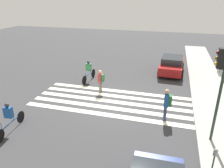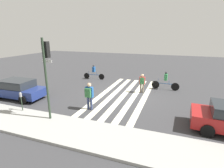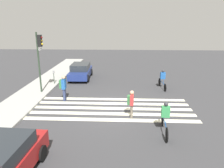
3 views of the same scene
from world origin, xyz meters
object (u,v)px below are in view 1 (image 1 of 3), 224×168
at_px(traffic_light, 220,77).
at_px(pedestrian_adult_yellow_jacket, 101,79).
at_px(pedestrian_adult_tall_backpack, 167,102).
at_px(car_parked_dark_suv, 172,65).
at_px(cyclist_mid_street, 89,70).
at_px(cyclist_near_curb, 9,116).
at_px(parking_meter, 215,157).

height_order(traffic_light, pedestrian_adult_yellow_jacket, traffic_light).
height_order(pedestrian_adult_tall_backpack, car_parked_dark_suv, pedestrian_adult_tall_backpack).
bearing_deg(car_parked_dark_suv, traffic_light, 14.39).
relative_size(traffic_light, pedestrian_adult_tall_backpack, 2.56).
distance_m(traffic_light, cyclist_mid_street, 10.29).
relative_size(pedestrian_adult_yellow_jacket, cyclist_near_curb, 0.68).
distance_m(parking_meter, pedestrian_adult_tall_backpack, 4.20).
bearing_deg(cyclist_mid_street, pedestrian_adult_tall_backpack, 57.99).
height_order(parking_meter, cyclist_near_curb, cyclist_near_curb).
bearing_deg(traffic_light, car_parked_dark_suv, -168.46).
bearing_deg(cyclist_near_curb, pedestrian_adult_yellow_jacket, 148.91).
bearing_deg(car_parked_dark_suv, pedestrian_adult_yellow_jacket, -37.36).
distance_m(pedestrian_adult_yellow_jacket, pedestrian_adult_tall_backpack, 5.26).
distance_m(traffic_light, pedestrian_adult_tall_backpack, 3.28).
bearing_deg(pedestrian_adult_yellow_jacket, pedestrian_adult_tall_backpack, -114.03).
distance_m(pedestrian_adult_tall_backpack, cyclist_mid_street, 7.57).
distance_m(traffic_light, pedestrian_adult_yellow_jacket, 8.04).
bearing_deg(cyclist_near_curb, traffic_light, 95.54).
height_order(pedestrian_adult_tall_backpack, cyclist_mid_street, pedestrian_adult_tall_backpack).
xyz_separation_m(parking_meter, car_parked_dark_suv, (-11.84, -1.78, -0.25)).
distance_m(pedestrian_adult_tall_backpack, cyclist_near_curb, 8.05).
height_order(pedestrian_adult_yellow_jacket, car_parked_dark_suv, pedestrian_adult_yellow_jacket).
bearing_deg(parking_meter, traffic_light, 176.17).
xyz_separation_m(traffic_light, cyclist_near_curb, (1.80, -9.38, -2.38)).
relative_size(cyclist_near_curb, car_parked_dark_suv, 0.58).
bearing_deg(traffic_light, cyclist_mid_street, -125.30).
bearing_deg(pedestrian_adult_yellow_jacket, car_parked_dark_suv, -34.87).
height_order(traffic_light, pedestrian_adult_tall_backpack, traffic_light).
relative_size(parking_meter, cyclist_near_curb, 0.57).
bearing_deg(pedestrian_adult_yellow_jacket, traffic_light, -115.95).
height_order(parking_meter, cyclist_mid_street, cyclist_mid_street).
bearing_deg(pedestrian_adult_tall_backpack, traffic_light, -125.93).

